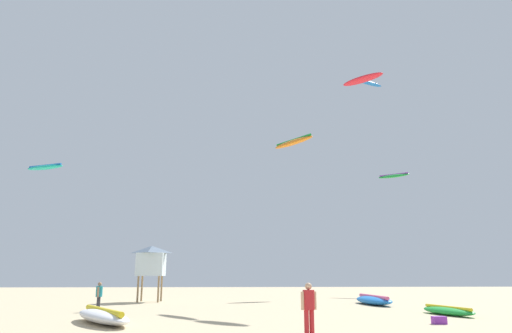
% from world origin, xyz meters
% --- Properties ---
extents(person_foreground, '(0.57, 0.40, 1.79)m').
position_xyz_m(person_foreground, '(0.97, 3.84, 1.05)').
color(person_foreground, '#B21E23').
rests_on(person_foreground, ground).
extents(person_midground, '(0.36, 0.53, 1.61)m').
position_xyz_m(person_midground, '(-9.25, 14.89, 0.94)').
color(person_midground, '#2D2D33').
rests_on(person_midground, ground).
extents(kite_grounded_near, '(1.92, 3.97, 0.48)m').
position_xyz_m(kite_grounded_near, '(9.45, 11.69, 0.22)').
color(kite_grounded_near, green).
rests_on(kite_grounded_near, ground).
extents(kite_grounded_mid, '(4.13, 5.49, 0.71)m').
position_xyz_m(kite_grounded_mid, '(-7.20, 8.27, 0.31)').
color(kite_grounded_mid, white).
rests_on(kite_grounded_mid, ground).
extents(kite_grounded_far, '(1.95, 5.46, 0.67)m').
position_xyz_m(kite_grounded_far, '(7.97, 19.72, 0.31)').
color(kite_grounded_far, blue).
rests_on(kite_grounded_far, ground).
extents(lifeguard_tower, '(2.30, 2.30, 4.15)m').
position_xyz_m(lifeguard_tower, '(-7.91, 23.67, 3.05)').
color(lifeguard_tower, '#8C704C').
rests_on(lifeguard_tower, ground).
extents(cooler_box, '(0.56, 0.36, 0.32)m').
position_xyz_m(cooler_box, '(7.13, 7.51, 0.16)').
color(cooler_box, purple).
rests_on(cooler_box, ground).
extents(kite_aloft_0, '(3.33, 2.87, 0.68)m').
position_xyz_m(kite_aloft_0, '(15.83, 36.04, 12.48)').
color(kite_aloft_0, green).
extents(kite_aloft_1, '(3.12, 3.75, 0.76)m').
position_xyz_m(kite_aloft_1, '(2.55, 18.90, 11.22)').
color(kite_aloft_1, orange).
extents(kite_aloft_2, '(4.52, 2.95, 0.63)m').
position_xyz_m(kite_aloft_2, '(-20.43, 32.98, 12.33)').
color(kite_aloft_2, '#19B29E').
extents(kite_aloft_3, '(3.68, 2.62, 0.57)m').
position_xyz_m(kite_aloft_3, '(14.89, 39.35, 24.70)').
color(kite_aloft_3, blue).
extents(kite_aloft_4, '(3.03, 3.10, 0.37)m').
position_xyz_m(kite_aloft_4, '(8.01, 19.52, 16.43)').
color(kite_aloft_4, red).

